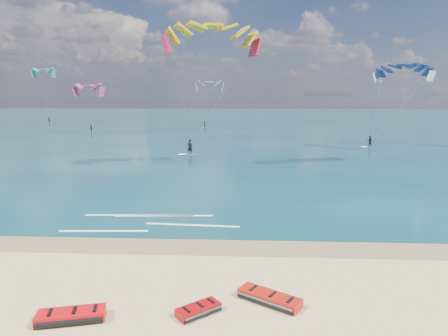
{
  "coord_description": "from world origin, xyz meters",
  "views": [
    {
      "loc": [
        5.69,
        -16.52,
        7.78
      ],
      "look_at": [
        4.49,
        8.0,
        3.23
      ],
      "focal_mm": 32.0,
      "sensor_mm": 36.0,
      "label": 1
    }
  ],
  "objects_px": {
    "packed_kite_mid": "(269,302)",
    "packed_kite_right": "(198,314)",
    "packed_kite_left": "(72,320)",
    "kitesurfer_main": "(200,88)",
    "kitesurfer_far": "(388,99)"
  },
  "relations": [
    {
      "from": "packed_kite_left",
      "to": "kitesurfer_main",
      "type": "bearing_deg",
      "value": 74.87
    },
    {
      "from": "kitesurfer_main",
      "to": "kitesurfer_far",
      "type": "bearing_deg",
      "value": 5.83
    },
    {
      "from": "packed_kite_right",
      "to": "packed_kite_left",
      "type": "bearing_deg",
      "value": 149.33
    },
    {
      "from": "kitesurfer_far",
      "to": "packed_kite_mid",
      "type": "bearing_deg",
      "value": -89.27
    },
    {
      "from": "packed_kite_mid",
      "to": "packed_kite_right",
      "type": "xyz_separation_m",
      "value": [
        -2.61,
        -0.93,
        0.0
      ]
    },
    {
      "from": "packed_kite_right",
      "to": "kitesurfer_main",
      "type": "relative_size",
      "value": 0.11
    },
    {
      "from": "kitesurfer_far",
      "to": "kitesurfer_main",
      "type": "bearing_deg",
      "value": -130.48
    },
    {
      "from": "packed_kite_mid",
      "to": "kitesurfer_far",
      "type": "distance_m",
      "value": 48.97
    },
    {
      "from": "packed_kite_right",
      "to": "kitesurfer_far",
      "type": "height_order",
      "value": "kitesurfer_far"
    },
    {
      "from": "packed_kite_right",
      "to": "kitesurfer_main",
      "type": "height_order",
      "value": "kitesurfer_main"
    },
    {
      "from": "packed_kite_left",
      "to": "packed_kite_mid",
      "type": "bearing_deg",
      "value": -0.74
    },
    {
      "from": "packed_kite_left",
      "to": "kitesurfer_main",
      "type": "relative_size",
      "value": 0.15
    },
    {
      "from": "packed_kite_right",
      "to": "kitesurfer_far",
      "type": "relative_size",
      "value": 0.13
    },
    {
      "from": "packed_kite_right",
      "to": "kitesurfer_main",
      "type": "distance_m",
      "value": 34.57
    },
    {
      "from": "kitesurfer_main",
      "to": "kitesurfer_far",
      "type": "relative_size",
      "value": 1.26
    }
  ]
}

